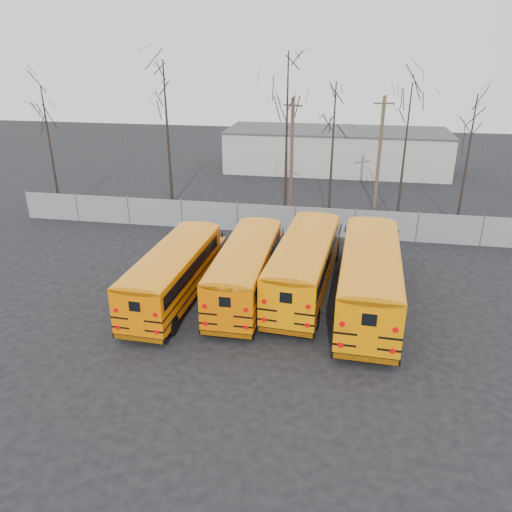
% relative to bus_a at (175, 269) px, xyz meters
% --- Properties ---
extents(ground, '(120.00, 120.00, 0.00)m').
position_rel_bus_a_xyz_m(ground, '(4.85, -1.46, -1.68)').
color(ground, black).
rests_on(ground, ground).
extents(fence, '(40.00, 0.04, 2.00)m').
position_rel_bus_a_xyz_m(fence, '(4.85, 10.54, -0.68)').
color(fence, gray).
rests_on(fence, ground).
extents(distant_building, '(22.00, 8.00, 4.00)m').
position_rel_bus_a_xyz_m(distant_building, '(6.85, 30.54, 0.32)').
color(distant_building, '#B0B0AB').
rests_on(distant_building, ground).
extents(bus_a, '(2.72, 10.33, 2.87)m').
position_rel_bus_a_xyz_m(bus_a, '(0.00, 0.00, 0.00)').
color(bus_a, black).
rests_on(bus_a, ground).
extents(bus_b, '(2.41, 10.44, 2.92)m').
position_rel_bus_a_xyz_m(bus_b, '(3.42, 1.07, 0.03)').
color(bus_b, black).
rests_on(bus_b, ground).
extents(bus_c, '(3.34, 11.19, 3.09)m').
position_rel_bus_a_xyz_m(bus_c, '(6.28, 1.94, 0.13)').
color(bus_c, black).
rests_on(bus_c, ground).
extents(bus_d, '(3.10, 11.77, 3.27)m').
position_rel_bus_a_xyz_m(bus_d, '(9.49, 0.78, 0.23)').
color(bus_d, black).
rests_on(bus_d, ground).
extents(utility_pole_left, '(1.43, 0.68, 8.47)m').
position_rel_bus_a_xyz_m(utility_pole_left, '(3.88, 16.23, 2.67)').
color(utility_pole_left, '#4F392C').
rests_on(utility_pole_left, ground).
extents(utility_pole_right, '(1.51, 0.43, 8.57)m').
position_rel_bus_a_xyz_m(utility_pole_right, '(10.45, 17.83, 2.72)').
color(utility_pole_right, brown).
rests_on(utility_pole_right, ground).
extents(tree_0, '(0.26, 0.26, 9.38)m').
position_rel_bus_a_xyz_m(tree_0, '(-13.58, 12.19, 3.01)').
color(tree_0, black).
rests_on(tree_0, ground).
extents(tree_1, '(0.26, 0.26, 11.04)m').
position_rel_bus_a_xyz_m(tree_1, '(-5.72, 15.75, 3.84)').
color(tree_1, black).
rests_on(tree_1, ground).
extents(tree_2, '(0.26, 0.26, 11.61)m').
position_rel_bus_a_xyz_m(tree_2, '(3.69, 14.35, 4.13)').
color(tree_2, black).
rests_on(tree_2, ground).
extents(tree_3, '(0.26, 0.26, 9.85)m').
position_rel_bus_a_xyz_m(tree_3, '(7.03, 12.36, 3.25)').
color(tree_3, black).
rests_on(tree_3, ground).
extents(tree_4, '(0.26, 0.26, 9.75)m').
position_rel_bus_a_xyz_m(tree_4, '(11.87, 13.90, 3.19)').
color(tree_4, black).
rests_on(tree_4, ground).
extents(tree_5, '(0.26, 0.26, 9.08)m').
position_rel_bus_a_xyz_m(tree_5, '(16.02, 14.02, 2.86)').
color(tree_5, black).
rests_on(tree_5, ground).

